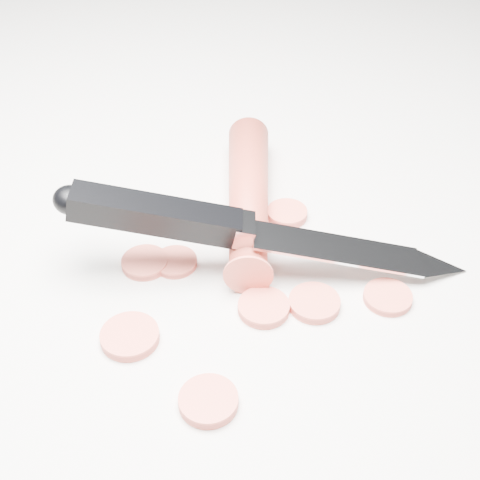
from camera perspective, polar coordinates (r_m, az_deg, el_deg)
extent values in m
plane|color=silver|center=(0.51, -2.68, -0.24)|extent=(2.40, 2.40, 0.00)
cylinder|color=#B93223|center=(0.53, 0.72, 3.79)|extent=(0.08, 0.18, 0.03)
cylinder|color=#E1523F|center=(0.45, -9.39, -8.11)|extent=(0.04, 0.04, 0.01)
cylinder|color=#E1523F|center=(0.50, -5.54, -1.87)|extent=(0.03, 0.03, 0.01)
cylinder|color=#E1523F|center=(0.46, 2.03, -5.77)|extent=(0.04, 0.04, 0.01)
cylinder|color=#E1523F|center=(0.47, 6.36, -5.36)|extent=(0.04, 0.04, 0.01)
cylinder|color=#E1523F|center=(0.48, 12.49, -4.78)|extent=(0.03, 0.03, 0.01)
cylinder|color=#E1523F|center=(0.50, -8.12, -1.92)|extent=(0.03, 0.03, 0.01)
cylinder|color=#E1523F|center=(0.41, -2.71, -13.55)|extent=(0.04, 0.04, 0.01)
cylinder|color=#E1523F|center=(0.54, 4.03, 2.26)|extent=(0.03, 0.03, 0.01)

